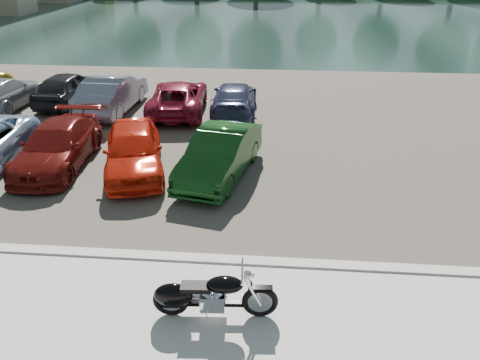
# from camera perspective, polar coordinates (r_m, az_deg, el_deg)

# --- Properties ---
(ground) EXTENTS (200.00, 200.00, 0.00)m
(ground) POSITION_cam_1_polar(r_m,az_deg,el_deg) (9.01, -1.42, -17.87)
(ground) COLOR #595447
(ground) RESTS_ON ground
(kerb) EXTENTS (60.00, 0.30, 0.14)m
(kerb) POSITION_cam_1_polar(r_m,az_deg,el_deg) (10.48, -0.24, -9.93)
(kerb) COLOR beige
(kerb) RESTS_ON ground
(parking_lot) EXTENTS (60.00, 18.00, 0.04)m
(parking_lot) POSITION_cam_1_polar(r_m,az_deg,el_deg) (18.50, 2.25, 6.78)
(parking_lot) COLOR #453E38
(parking_lot) RESTS_ON ground
(river) EXTENTS (120.00, 40.00, 0.00)m
(river) POSITION_cam_1_polar(r_m,az_deg,el_deg) (46.81, 4.12, 18.91)
(river) COLOR #182B28
(river) RESTS_ON ground
(motorcycle) EXTENTS (2.33, 0.75, 1.05)m
(motorcycle) POSITION_cam_1_polar(r_m,az_deg,el_deg) (8.88, -4.48, -13.86)
(motorcycle) COLOR black
(motorcycle) RESTS_ON promenade
(car_3) EXTENTS (2.06, 4.61, 1.31)m
(car_3) POSITION_cam_1_polar(r_m,az_deg,el_deg) (15.78, -21.39, 3.93)
(car_3) COLOR #62110E
(car_3) RESTS_ON parking_lot
(car_4) EXTENTS (2.83, 4.55, 1.45)m
(car_4) POSITION_cam_1_polar(r_m,az_deg,el_deg) (14.60, -12.88, 3.63)
(car_4) COLOR red
(car_4) RESTS_ON parking_lot
(car_5) EXTENTS (2.37, 4.50, 1.41)m
(car_5) POSITION_cam_1_polar(r_m,az_deg,el_deg) (13.97, -2.48, 3.16)
(car_5) COLOR #0F3A12
(car_5) RESTS_ON parking_lot
(car_7) EXTENTS (1.90, 4.52, 1.30)m
(car_7) POSITION_cam_1_polar(r_m,az_deg,el_deg) (22.57, -26.90, 9.42)
(car_7) COLOR gray
(car_7) RESTS_ON parking_lot
(car_8) EXTENTS (1.88, 4.22, 1.41)m
(car_8) POSITION_cam_1_polar(r_m,az_deg,el_deg) (22.15, -20.26, 10.51)
(car_8) COLOR black
(car_8) RESTS_ON parking_lot
(car_9) EXTENTS (1.81, 4.70, 1.53)m
(car_9) POSITION_cam_1_polar(r_m,az_deg,el_deg) (20.55, -15.29, 10.21)
(car_9) COLOR slate
(car_9) RESTS_ON parking_lot
(car_10) EXTENTS (2.58, 4.89, 1.31)m
(car_10) POSITION_cam_1_polar(r_m,az_deg,el_deg) (19.82, -7.56, 10.00)
(car_10) COLOR maroon
(car_10) RESTS_ON parking_lot
(car_11) EXTENTS (1.92, 4.41, 1.26)m
(car_11) POSITION_cam_1_polar(r_m,az_deg,el_deg) (19.55, -0.69, 9.92)
(car_11) COLOR navy
(car_11) RESTS_ON parking_lot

